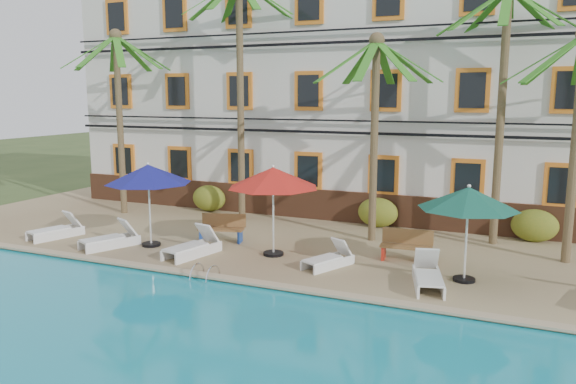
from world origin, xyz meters
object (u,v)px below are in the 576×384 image
at_px(bench_left, 222,227).
at_px(palm_c, 375,108).
at_px(bench_right, 406,245).
at_px(umbrella_red, 273,178).
at_px(palm_b, 240,68).
at_px(lounger_a, 57,230).
at_px(pool_ladder, 205,278).
at_px(lounger_d, 329,258).
at_px(lounger_e, 428,276).
at_px(umbrella_green, 468,199).
at_px(palm_a, 119,96).
at_px(umbrella_blue, 148,174).
at_px(lounger_b, 111,238).
at_px(lounger_c, 193,246).
at_px(palm_d, 503,80).

bearing_deg(bench_left, palm_c, 25.13).
bearing_deg(bench_right, bench_left, -177.76).
bearing_deg(umbrella_red, palm_b, 128.94).
bearing_deg(umbrella_red, lounger_a, -172.52).
bearing_deg(bench_right, pool_ladder, -141.03).
bearing_deg(lounger_a, pool_ladder, -13.51).
distance_m(lounger_a, bench_right, 11.79).
xyz_separation_m(lounger_d, lounger_e, (2.89, -0.56, 0.04)).
distance_m(umbrella_green, lounger_e, 2.24).
bearing_deg(lounger_e, umbrella_red, 167.99).
bearing_deg(palm_a, umbrella_green, -13.76).
height_order(lounger_e, bench_left, bench_left).
distance_m(umbrella_blue, bench_right, 8.35).
bearing_deg(umbrella_green, umbrella_red, 177.90).
xyz_separation_m(umbrella_red, pool_ladder, (-0.78, -2.69, -2.39)).
relative_size(palm_a, lounger_b, 3.79).
xyz_separation_m(umbrella_blue, bench_right, (7.96, 1.66, -1.87)).
bearing_deg(lounger_a, umbrella_blue, 6.48).
xyz_separation_m(umbrella_green, bench_left, (-7.94, 1.02, -1.74)).
height_order(umbrella_green, pool_ladder, umbrella_green).
bearing_deg(lounger_c, palm_a, 145.21).
xyz_separation_m(lounger_b, lounger_e, (10.04, 0.23, 0.01)).
bearing_deg(palm_d, umbrella_green, -95.85).
height_order(palm_a, bench_right, palm_a).
distance_m(palm_d, umbrella_blue, 11.63).
bearing_deg(palm_d, bench_left, -158.50).
height_order(umbrella_green, lounger_d, umbrella_green).
xyz_separation_m(lounger_e, bench_right, (-0.99, 2.08, 0.18)).
bearing_deg(umbrella_green, bench_left, 172.68).
bearing_deg(lounger_d, lounger_b, -173.69).
bearing_deg(palm_d, palm_a, -176.46).
height_order(umbrella_green, lounger_b, umbrella_green).
bearing_deg(umbrella_blue, pool_ladder, -32.09).
distance_m(palm_c, lounger_c, 7.32).
height_order(umbrella_red, bench_right, umbrella_red).
relative_size(umbrella_blue, umbrella_red, 0.98).
distance_m(palm_a, lounger_a, 6.23).
xyz_separation_m(palm_a, lounger_d, (10.31, -3.69, -4.55)).
height_order(bench_right, pool_ladder, bench_right).
relative_size(lounger_d, bench_right, 1.12).
bearing_deg(bench_right, lounger_d, -141.26).
height_order(umbrella_green, bench_left, umbrella_green).
bearing_deg(palm_a, pool_ladder, -38.00).
xyz_separation_m(palm_b, pool_ladder, (2.40, -6.63, -5.85)).
relative_size(palm_c, umbrella_red, 2.44).
distance_m(bench_left, pool_ladder, 3.84).
xyz_separation_m(palm_a, umbrella_blue, (4.24, -3.83, -2.45)).
xyz_separation_m(lounger_d, bench_left, (-4.25, 1.28, 0.22)).
relative_size(lounger_a, bench_right, 1.26).
height_order(lounger_c, bench_left, bench_left).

